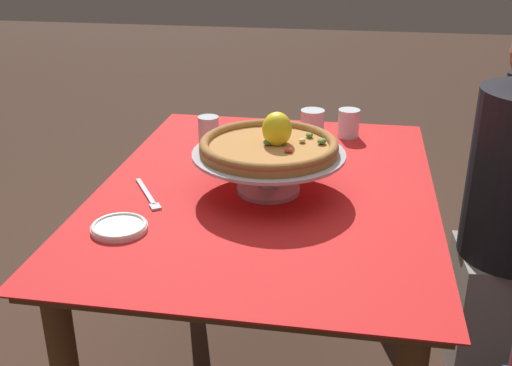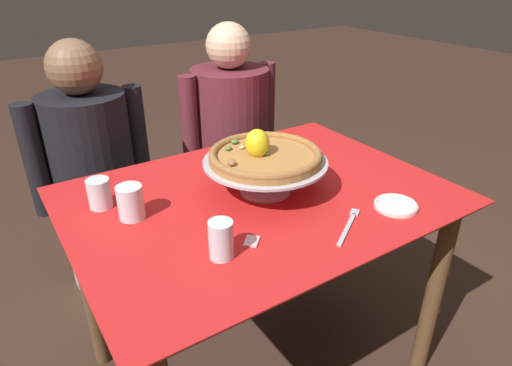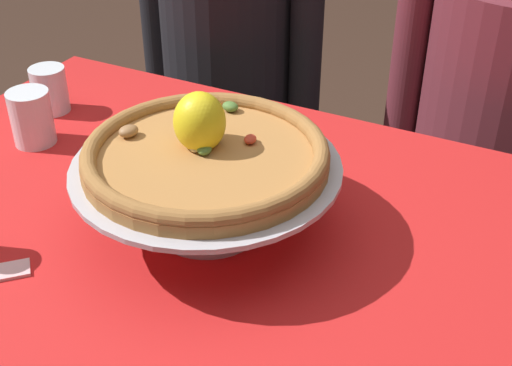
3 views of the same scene
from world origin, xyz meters
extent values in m
cylinder|color=brown|center=(-0.51, -0.36, 0.37)|extent=(0.06, 0.06, 0.73)
cylinder|color=brown|center=(-0.51, 0.36, 0.37)|extent=(0.06, 0.06, 0.73)
cube|color=brown|center=(0.00, 0.00, 0.75)|extent=(1.14, 0.83, 0.02)
cube|color=red|center=(0.00, 0.00, 0.76)|extent=(1.18, 0.87, 0.00)
cylinder|color=#B7B7C1|center=(0.03, 0.01, 0.77)|extent=(0.16, 0.16, 0.01)
cylinder|color=#B7B7C1|center=(0.03, 0.01, 0.82)|extent=(0.05, 0.05, 0.09)
cylinder|color=#B7B7C1|center=(0.03, 0.01, 0.87)|extent=(0.39, 0.39, 0.01)
cylinder|color=#AD753D|center=(0.03, 0.01, 0.88)|extent=(0.35, 0.35, 0.02)
torus|color=olive|center=(0.03, 0.01, 0.89)|extent=(0.35, 0.35, 0.02)
ellipsoid|color=#4C7533|center=(-0.05, 0.10, 0.90)|extent=(0.03, 0.02, 0.01)
ellipsoid|color=#C63D28|center=(0.07, 0.06, 0.90)|extent=(0.02, 0.02, 0.01)
ellipsoid|color=#4C7533|center=(-0.01, 0.14, 0.90)|extent=(0.03, 0.03, 0.01)
ellipsoid|color=#4C7533|center=(0.02, 0.04, 0.90)|extent=(0.02, 0.02, 0.01)
ellipsoid|color=beige|center=(0.01, 0.01, 0.90)|extent=(0.02, 0.02, 0.01)
ellipsoid|color=tan|center=(-0.01, 0.09, 0.90)|extent=(0.02, 0.02, 0.01)
ellipsoid|color=#996B42|center=(-0.10, 0.00, 0.90)|extent=(0.03, 0.04, 0.02)
ellipsoid|color=#4C7533|center=(0.03, 0.01, 0.90)|extent=(0.03, 0.03, 0.01)
ellipsoid|color=yellow|center=(0.01, 0.03, 0.93)|extent=(0.10, 0.10, 0.09)
cylinder|color=white|center=(-0.39, 0.09, 0.81)|extent=(0.08, 0.08, 0.10)
cylinder|color=silver|center=(-0.39, 0.09, 0.79)|extent=(0.07, 0.07, 0.06)
cylinder|color=white|center=(-0.44, 0.20, 0.81)|extent=(0.07, 0.07, 0.09)
cylinder|color=silver|center=(-0.44, 0.20, 0.78)|extent=(0.06, 0.06, 0.04)
cylinder|color=silver|center=(-0.26, -0.22, 0.81)|extent=(0.06, 0.06, 0.10)
cylinder|color=silver|center=(-0.26, -0.22, 0.79)|extent=(0.06, 0.06, 0.05)
cylinder|color=white|center=(0.30, -0.29, 0.77)|extent=(0.13, 0.13, 0.01)
torus|color=silver|center=(0.30, -0.29, 0.78)|extent=(0.13, 0.13, 0.01)
cube|color=#B7B7C1|center=(0.09, -0.30, 0.77)|extent=(0.15, 0.10, 0.01)
cube|color=#B7B7C1|center=(0.17, -0.25, 0.77)|extent=(0.04, 0.04, 0.01)
cube|color=beige|center=(-0.16, -0.21, 0.77)|extent=(0.06, 0.06, 0.00)
cube|color=gray|center=(-0.34, 0.74, 0.22)|extent=(0.30, 0.34, 0.44)
cylinder|color=black|center=(-0.55, 0.73, 0.74)|extent=(0.08, 0.08, 0.45)
camera|label=1|loc=(1.48, 0.22, 1.43)|focal=43.26mm
camera|label=2|loc=(-0.68, -1.03, 1.44)|focal=30.93mm
camera|label=3|loc=(0.47, -0.70, 1.38)|focal=47.58mm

